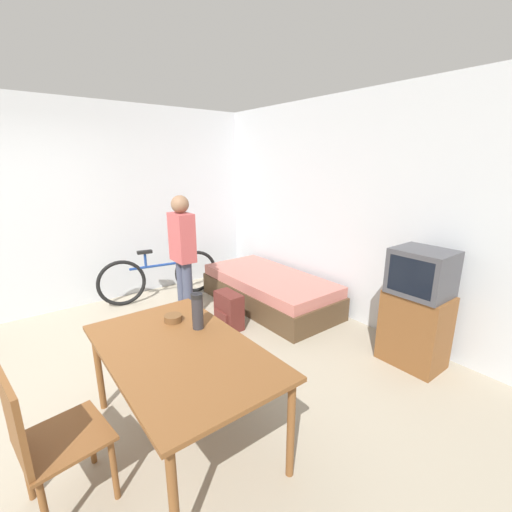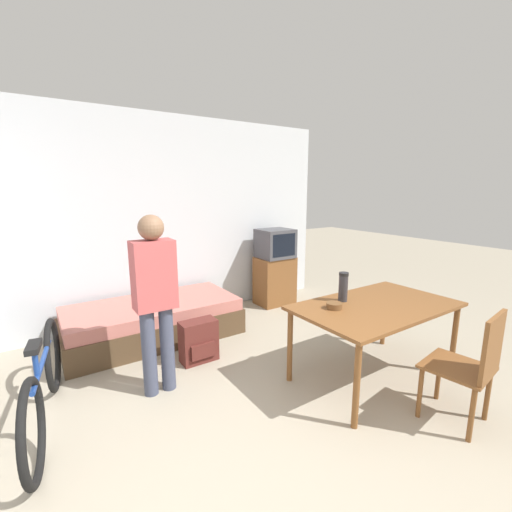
{
  "view_description": "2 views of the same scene",
  "coord_description": "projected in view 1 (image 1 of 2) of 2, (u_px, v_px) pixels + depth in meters",
  "views": [
    {
      "loc": [
        2.99,
        -0.06,
        1.93
      ],
      "look_at": [
        0.36,
        1.98,
        1.01
      ],
      "focal_mm": 24.0,
      "sensor_mm": 36.0,
      "label": 1
    },
    {
      "loc": [
        -1.51,
        -1.07,
        1.77
      ],
      "look_at": [
        0.4,
        1.8,
        1.08
      ],
      "focal_mm": 24.0,
      "sensor_mm": 36.0,
      "label": 2
    }
  ],
  "objects": [
    {
      "name": "ground_plane",
      "position": [
        41.0,
        404.0,
        2.83
      ],
      "size": [
        20.0,
        20.0,
        0.0
      ],
      "primitive_type": "plane",
      "color": "#9E937F"
    },
    {
      "name": "daybed",
      "position": [
        269.0,
        290.0,
        4.72
      ],
      "size": [
        1.98,
        0.95,
        0.44
      ],
      "color": "#4C3823",
      "rests_on": "ground_plane"
    },
    {
      "name": "tv",
      "position": [
        417.0,
        309.0,
        3.26
      ],
      "size": [
        0.56,
        0.44,
        1.16
      ],
      "color": "brown",
      "rests_on": "ground_plane"
    },
    {
      "name": "bicycle",
      "position": [
        160.0,
        276.0,
        4.92
      ],
      "size": [
        0.32,
        1.69,
        0.74
      ],
      "color": "black",
      "rests_on": "ground_plane"
    },
    {
      "name": "person_standing",
      "position": [
        183.0,
        251.0,
        4.1
      ],
      "size": [
        0.34,
        0.21,
        1.56
      ],
      "color": "#3D4256",
      "rests_on": "ground_plane"
    },
    {
      "name": "wall_back",
      "position": [
        324.0,
        208.0,
        4.46
      ],
      "size": [
        4.95,
        0.06,
        2.7
      ],
      "color": "silver",
      "rests_on": "ground_plane"
    },
    {
      "name": "wooden_chair",
      "position": [
        43.0,
        437.0,
        1.83
      ],
      "size": [
        0.49,
        0.49,
        0.91
      ],
      "color": "brown",
      "rests_on": "ground_plane"
    },
    {
      "name": "mate_bowl",
      "position": [
        173.0,
        318.0,
        2.67
      ],
      "size": [
        0.14,
        0.14,
        0.05
      ],
      "color": "brown",
      "rests_on": "dining_table"
    },
    {
      "name": "dining_table",
      "position": [
        180.0,
        357.0,
        2.31
      ],
      "size": [
        1.5,
        0.89,
        0.72
      ],
      "color": "brown",
      "rests_on": "ground_plane"
    },
    {
      "name": "thermos_flask",
      "position": [
        197.0,
        309.0,
        2.54
      ],
      "size": [
        0.09,
        0.09,
        0.28
      ],
      "color": "#2D2D33",
      "rests_on": "dining_table"
    },
    {
      "name": "backpack",
      "position": [
        229.0,
        311.0,
        4.08
      ],
      "size": [
        0.37,
        0.23,
        0.44
      ],
      "color": "#56231E",
      "rests_on": "ground_plane"
    },
    {
      "name": "wall_left",
      "position": [
        140.0,
        203.0,
        4.98
      ],
      "size": [
        0.06,
        4.35,
        2.7
      ],
      "color": "silver",
      "rests_on": "ground_plane"
    }
  ]
}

